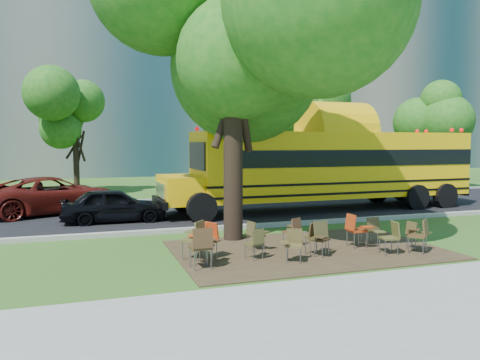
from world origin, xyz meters
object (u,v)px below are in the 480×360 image
object	(u,v)px
chair_9	(207,237)
chair_10	(255,233)
chair_2	(256,241)
chair_3	(293,242)
bg_car_red	(53,195)
chair_12	(355,227)
chair_13	(371,228)
chair_11	(293,229)
chair_7	(415,233)
chair_8	(196,236)
chair_1	(204,243)
black_car	(114,205)
school_bus	(332,165)
chair_6	(390,234)
main_tree	(233,29)
chair_5	(317,236)
chair_14	(420,232)
chair_0	(202,243)
chair_4	(318,234)

from	to	relation	value
chair_9	chair_10	size ratio (longest dim) A/B	1.15
chair_2	chair_3	distance (m)	0.91
chair_3	chair_9	xyz separation A→B (m)	(-1.86, 0.98, 0.06)
chair_2	bg_car_red	distance (m)	10.85
chair_12	chair_13	size ratio (longest dim) A/B	1.15
chair_3	chair_10	size ratio (longest dim) A/B	1.01
chair_10	chair_11	xyz separation A→B (m)	(1.15, 0.09, 0.02)
chair_7	chair_2	bearing A→B (deg)	-100.44
chair_8	chair_9	size ratio (longest dim) A/B	1.07
chair_1	chair_8	distance (m)	0.54
chair_7	chair_8	world-z (taller)	chair_8
chair_1	black_car	distance (m)	6.87
school_bus	chair_6	size ratio (longest dim) A/B	15.72
school_bus	chair_9	distance (m)	9.83
main_tree	chair_12	size ratio (longest dim) A/B	10.31
main_tree	chair_9	bearing A→B (deg)	-123.34
chair_10	black_car	bearing A→B (deg)	-165.28
chair_5	chair_10	distance (m)	1.66
chair_11	black_car	xyz separation A→B (m)	(-4.40, 5.63, 0.12)
chair_13	chair_14	distance (m)	1.38
main_tree	chair_13	world-z (taller)	main_tree
chair_3	black_car	world-z (taller)	black_car
bg_car_red	chair_8	bearing A→B (deg)	178.93
chair_3	chair_13	xyz separation A→B (m)	(2.84, 1.00, 0.01)
chair_0	chair_11	xyz separation A→B (m)	(2.91, 1.45, -0.10)
chair_0	chair_4	world-z (taller)	chair_0
chair_9	chair_6	bearing A→B (deg)	-131.45
chair_5	chair_13	distance (m)	2.12
chair_6	bg_car_red	xyz separation A→B (m)	(-8.57, 10.13, 0.22)
chair_0	chair_8	size ratio (longest dim) A/B	1.00
chair_4	chair_6	distance (m)	1.87
chair_0	chair_3	size ratio (longest dim) A/B	1.21
chair_0	chair_8	xyz separation A→B (m)	(0.06, 0.92, -0.00)
chair_13	chair_14	size ratio (longest dim) A/B	0.90
chair_10	chair_14	bearing A→B (deg)	52.23
chair_7	chair_13	world-z (taller)	chair_13
chair_3	black_car	xyz separation A→B (m)	(-3.69, 7.14, 0.13)
chair_0	school_bus	bearing A→B (deg)	42.72
chair_4	chair_11	world-z (taller)	chair_4
chair_0	chair_8	bearing A→B (deg)	84.34
bg_car_red	main_tree	bearing A→B (deg)	-166.65
main_tree	chair_6	xyz separation A→B (m)	(3.23, -3.02, -5.55)
chair_11	chair_0	bearing A→B (deg)	177.51
chair_12	chair_10	bearing A→B (deg)	-101.98
chair_11	chair_12	size ratio (longest dim) A/B	0.87
chair_10	chair_5	bearing A→B (deg)	34.78
chair_12	chair_14	size ratio (longest dim) A/B	1.04
chair_12	black_car	xyz separation A→B (m)	(-5.92, 6.31, 0.04)
chair_8	chair_10	world-z (taller)	chair_8
chair_4	black_car	world-z (taller)	black_car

